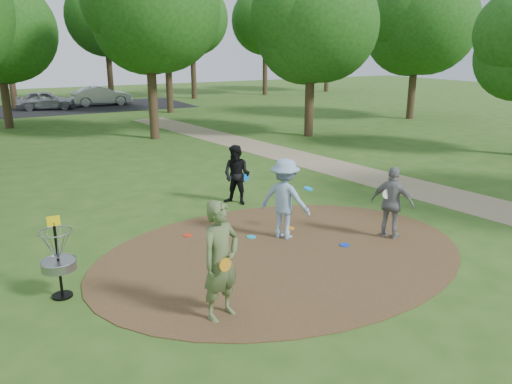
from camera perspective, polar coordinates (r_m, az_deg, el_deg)
ground at (r=10.95m, az=3.07°, el=-7.09°), size 100.00×100.00×0.00m
dirt_clearing at (r=10.95m, az=3.07°, el=-7.04°), size 8.40×8.40×0.02m
footpath at (r=16.43m, az=18.81°, el=0.13°), size 7.55×39.89×0.01m
parking_lot at (r=39.43m, az=-18.28°, el=9.24°), size 14.00×8.00×0.01m
player_observer_with_disc at (r=8.16m, az=-4.04°, el=-7.85°), size 0.85×0.69×2.03m
player_throwing_with_disc at (r=11.55m, az=3.31°, el=-0.80°), size 1.44×1.42×1.90m
player_walking_with_disc at (r=14.08m, az=-2.21°, el=1.95°), size 1.01×1.05×1.70m
player_waiting_with_disc at (r=11.95m, az=15.31°, el=-1.23°), size 0.85×1.09×1.72m
disc_ground_cyan at (r=11.79m, az=-0.55°, el=-5.15°), size 0.22×0.22×0.02m
disc_ground_blue at (r=11.51m, az=10.09°, el=-5.98°), size 0.22×0.22×0.02m
disc_ground_red at (r=12.00m, az=-7.82°, el=-4.93°), size 0.22×0.22×0.02m
car_left at (r=38.72m, az=-22.89°, el=9.65°), size 4.13×2.35×1.33m
car_right at (r=40.04m, az=-17.24°, el=10.45°), size 4.35×1.54×1.43m
disc_ground_orange at (r=12.36m, az=3.92°, el=-4.16°), size 0.22×0.22×0.02m
disc_golf_basket at (r=9.50m, az=-21.77°, el=-6.37°), size 0.63×0.63×1.54m
tree_ring at (r=19.96m, az=-6.25°, el=18.88°), size 37.62×45.47×9.10m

